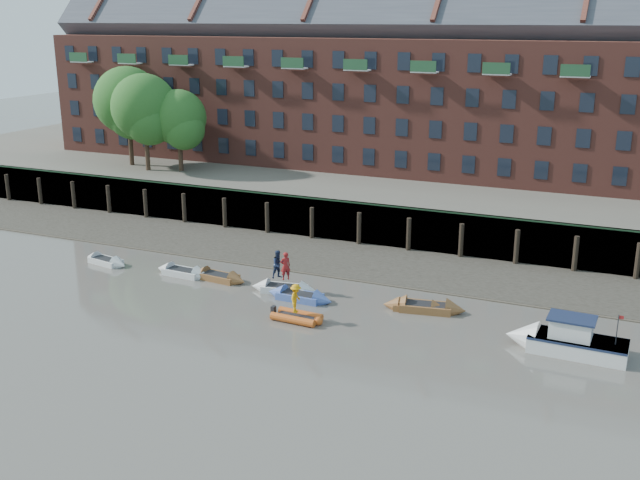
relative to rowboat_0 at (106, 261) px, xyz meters
The scene contains 19 objects.
ground 19.81m from the rowboat_0, 30.74° to the right, with size 220.00×220.00×0.00m, color #5E5A52.
foreshore 18.76m from the rowboat_0, 24.83° to the left, with size 110.00×8.00×0.50m, color #3D382F.
mud_band 17.60m from the rowboat_0, 14.73° to the left, with size 110.00×1.60×0.10m, color #4C4336.
river_wall 21.02m from the rowboat_0, 35.75° to the left, with size 110.00×1.23×3.30m.
bank_terrace 31.01m from the rowboat_0, 56.66° to the left, with size 110.00×28.00×3.20m, color #5E594D.
apartment_terrace 34.22m from the rowboat_0, 57.65° to the left, with size 80.60×15.56×20.98m.
tree_cluster 21.17m from the rowboat_0, 116.51° to the left, with size 11.76×7.74×9.40m.
rowboat_0 is the anchor object (origin of this frame).
rowboat_1 6.50m from the rowboat_0, ahead, with size 4.36×1.46×1.25m.
rowboat_2 9.23m from the rowboat_0, ahead, with size 4.37×1.64×1.24m.
rowboat_3 14.32m from the rowboat_0, ahead, with size 4.57×1.97×1.28m.
rowboat_4 15.84m from the rowboat_0, ahead, with size 4.45×1.41×1.28m.
rowboat_5 22.96m from the rowboat_0, ahead, with size 4.08×1.72×1.15m.
rowboat_6 23.58m from the rowboat_0, ahead, with size 4.94×2.18×1.38m.
rib_tender 17.62m from the rowboat_0, 12.88° to the right, with size 3.12×1.59×0.54m.
motor_launch 31.57m from the rowboat_0, ahead, with size 6.31×2.23×2.58m.
person_rower_a 14.49m from the rowboat_0, ahead, with size 0.67×0.44×1.85m, color maroon.
person_rower_b 13.94m from the rowboat_0, ahead, with size 0.90×0.70×1.86m, color #19233F.
person_rib_crew 17.49m from the rowboat_0, 12.97° to the right, with size 1.12×0.64×1.73m, color orange.
Camera 1 is at (17.55, -30.41, 17.11)m, focal length 42.00 mm.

